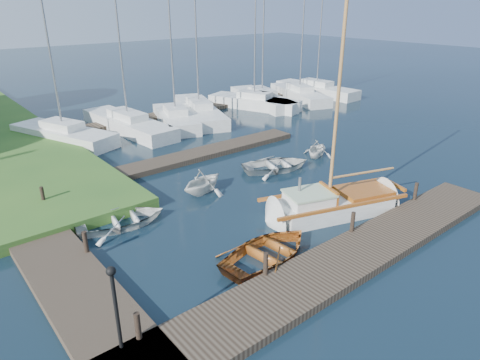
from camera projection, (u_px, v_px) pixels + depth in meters
ground at (240, 204)px, 19.33m from camera, size 160.00×160.00×0.00m
near_dock at (348, 259)px, 14.99m from camera, size 18.00×2.20×0.30m
left_dock at (42, 242)px, 16.06m from camera, size 2.20×18.00×0.30m
far_dock at (197, 155)px, 25.09m from camera, size 14.00×1.60×0.30m
pontoon at (213, 106)px, 36.53m from camera, size 30.00×1.60×0.30m
mooring_post_0 at (138, 326)px, 11.13m from camera, size 0.16×0.16×0.80m
mooring_post_1 at (266, 264)px, 13.74m from camera, size 0.16×0.16×0.80m
mooring_post_2 at (353, 222)px, 16.36m from camera, size 0.16×0.16×0.80m
mooring_post_3 at (416, 191)px, 18.97m from camera, size 0.16×0.16×0.80m
mooring_post_4 at (85, 242)px, 14.99m from camera, size 0.16×0.16×0.80m
mooring_post_5 at (43, 195)px, 18.57m from camera, size 0.16×0.16×0.80m
lamp_post at (114, 297)px, 10.38m from camera, size 0.24×0.24×2.44m
sailboat at (336, 205)px, 18.46m from camera, size 7.41×4.05×9.83m
dinghy at (268, 249)px, 15.11m from camera, size 4.17×3.17×0.81m
tender_a at (121, 218)px, 17.37m from camera, size 4.01×3.19×0.75m
tender_b at (203, 179)px, 20.33m from camera, size 2.95×2.70×1.31m
tender_c at (276, 163)px, 23.14m from camera, size 4.39×3.77×0.77m
tender_d at (317, 147)px, 25.10m from camera, size 2.66×2.49×1.12m
marina_boat_0 at (63, 134)px, 27.64m from camera, size 4.87×8.09×10.14m
marina_boat_1 at (128, 123)px, 30.06m from camera, size 2.99×9.50×11.15m
marina_boat_2 at (175, 117)px, 31.42m from camera, size 4.45×7.40×11.18m
marina_boat_3 at (199, 110)px, 33.62m from camera, size 5.35×9.77×11.26m
marina_boat_4 at (254, 102)px, 36.39m from camera, size 4.90×8.19×10.78m
marina_boat_5 at (262, 98)px, 37.76m from camera, size 4.31×9.11×12.21m
marina_boat_6 at (299, 94)px, 39.48m from camera, size 4.78×8.48×9.97m
marina_boat_7 at (316, 89)px, 41.65m from camera, size 2.68×8.83×12.67m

